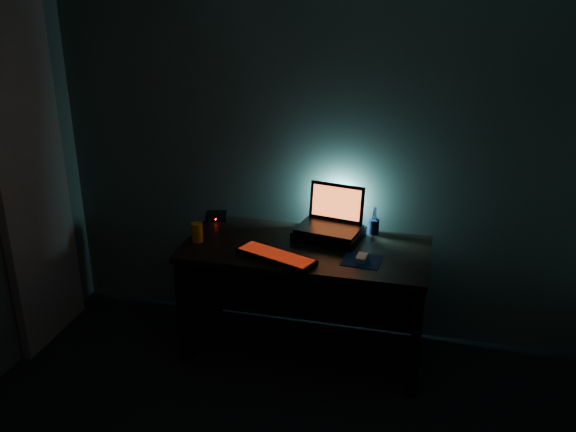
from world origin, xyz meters
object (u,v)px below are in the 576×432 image
object	(u,v)px
pen_cup	(374,227)
router	(216,216)
mouse	(362,258)
juice_glass	(197,232)
laptop	(332,218)
keyboard	(276,256)

from	to	relation	value
pen_cup	router	distance (m)	1.06
pen_cup	router	bearing A→B (deg)	-178.85
mouse	pen_cup	bearing A→B (deg)	91.58
juice_glass	router	distance (m)	0.37
laptop	router	xyz separation A→B (m)	(-0.80, 0.07, -0.10)
pen_cup	juice_glass	xyz separation A→B (m)	(-1.05, -0.39, 0.01)
laptop	pen_cup	distance (m)	0.28
keyboard	router	bearing A→B (deg)	159.63
pen_cup	juice_glass	bearing A→B (deg)	-159.64
mouse	router	bearing A→B (deg)	163.47
pen_cup	router	xyz separation A→B (m)	(-1.06, -0.02, -0.03)
juice_glass	laptop	bearing A→B (deg)	20.38
mouse	juice_glass	world-z (taller)	juice_glass
mouse	router	world-z (taller)	router
keyboard	mouse	world-z (taller)	mouse
keyboard	pen_cup	xyz separation A→B (m)	(0.51, 0.51, 0.03)
pen_cup	mouse	bearing A→B (deg)	-92.44
pen_cup	router	world-z (taller)	pen_cup
laptop	router	bearing A→B (deg)	-175.12
laptop	keyboard	world-z (taller)	laptop
mouse	juice_glass	size ratio (longest dim) A/B	0.79
mouse	router	xyz separation A→B (m)	(-1.04, 0.39, 0.00)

